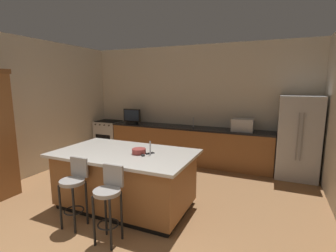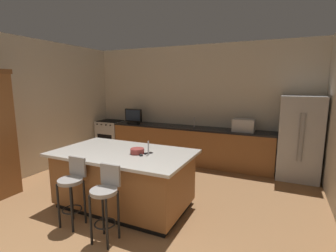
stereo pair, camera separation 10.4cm
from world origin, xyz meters
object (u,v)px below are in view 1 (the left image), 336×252
range_oven (109,137)px  bar_stool_right (109,197)px  bar_stool_left (74,187)px  microwave (243,125)px  tv_monitor (132,117)px  refrigerator (298,137)px  tv_remote (142,154)px  fruit_bowl (139,151)px  kitchen_island (125,179)px  cell_phone (150,153)px

range_oven → bar_stool_right: size_ratio=0.95×
range_oven → bar_stool_left: (1.93, -3.39, 0.12)m
microwave → tv_monitor: size_ratio=0.94×
range_oven → refrigerator: bearing=-0.6°
bar_stool_left → tv_remote: (0.68, 0.72, 0.35)m
tv_monitor → bar_stool_left: tv_monitor is taller
refrigerator → bar_stool_left: (-2.99, -3.34, -0.29)m
tv_remote → fruit_bowl: bearing=104.4°
bar_stool_right → bar_stool_left: bearing=170.1°
kitchen_island → tv_remote: 0.58m
cell_phone → tv_remote: tv_remote is taller
bar_stool_right → tv_remote: (0.02, 0.82, 0.34)m
kitchen_island → cell_phone: size_ratio=14.83×
kitchen_island → range_oven: range_oven is taller
bar_stool_right → tv_remote: size_ratio=5.82×
cell_phone → bar_stool_left: bearing=-102.6°
cell_phone → tv_monitor: bearing=155.8°
kitchen_island → fruit_bowl: fruit_bowl is taller
refrigerator → range_oven: size_ratio=1.87×
kitchen_island → refrigerator: bearing=44.0°
tv_monitor → bar_stool_left: 3.55m
refrigerator → tv_remote: refrigerator is taller
refrigerator → bar_stool_right: refrigerator is taller
refrigerator → bar_stool_right: size_ratio=1.78×
tv_monitor → bar_stool_right: bearing=-62.7°
microwave → tv_remote: (-1.16, -2.66, -0.13)m
refrigerator → tv_monitor: bearing=-180.0°
tv_monitor → cell_phone: 3.11m
kitchen_island → cell_phone: 0.62m
refrigerator → cell_phone: size_ratio=11.76×
refrigerator → tv_remote: 3.48m
cell_phone → refrigerator: bearing=77.2°
refrigerator → microwave: bearing=177.5°
tv_remote → bar_stool_right: bearing=-136.6°
refrigerator → fruit_bowl: bearing=-133.0°
range_oven → cell_phone: size_ratio=6.29×
microwave → bar_stool_right: 3.71m
microwave → tv_monitor: bearing=-179.0°
fruit_bowl → tv_remote: (0.08, -0.05, -0.03)m
kitchen_island → tv_monitor: 3.01m
range_oven → fruit_bowl: (2.53, -2.61, 0.50)m
bar_stool_left → fruit_bowl: fruit_bowl is taller
refrigerator → microwave: (-1.15, 0.05, 0.18)m
refrigerator → bar_stool_left: size_ratio=1.80×
tv_monitor → fruit_bowl: 3.08m
range_oven → microwave: size_ratio=1.96×
microwave → cell_phone: size_ratio=3.20×
microwave → fruit_bowl: bearing=-115.3°
kitchen_island → microwave: 3.07m
kitchen_island → bar_stool_right: bar_stool_right is taller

